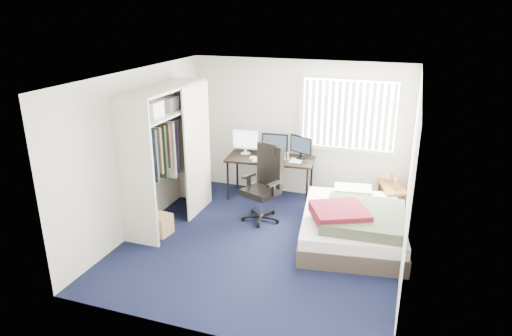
{
  "coord_description": "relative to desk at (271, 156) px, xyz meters",
  "views": [
    {
      "loc": [
        1.91,
        -5.78,
        3.38
      ],
      "look_at": [
        -0.23,
        0.4,
        1.04
      ],
      "focal_mm": 32.0,
      "sensor_mm": 36.0,
      "label": 1
    }
  ],
  "objects": [
    {
      "name": "room_shell",
      "position": [
        0.41,
        -1.75,
        0.71
      ],
      "size": [
        4.2,
        4.2,
        4.2
      ],
      "color": "silver",
      "rests_on": "ground"
    },
    {
      "name": "bed",
      "position": [
        1.68,
        -1.21,
        -0.52
      ],
      "size": [
        1.76,
        2.18,
        0.66
      ],
      "color": "#392F29",
      "rests_on": "ground"
    },
    {
      "name": "footstool",
      "position": [
        -0.31,
        0.1,
        -0.59
      ],
      "size": [
        0.37,
        0.31,
        0.27
      ],
      "color": "white",
      "rests_on": "ground"
    },
    {
      "name": "nightstand",
      "position": [
        2.16,
        0.03,
        -0.37
      ],
      "size": [
        0.55,
        0.78,
        0.67
      ],
      "color": "brown",
      "rests_on": "ground"
    },
    {
      "name": "closet",
      "position": [
        -1.26,
        -1.49,
        0.55
      ],
      "size": [
        0.64,
        1.84,
        2.22
      ],
      "color": "beige",
      "rests_on": "ground"
    },
    {
      "name": "pine_box",
      "position": [
        -1.24,
        -1.98,
        -0.64
      ],
      "size": [
        0.45,
        0.35,
        0.32
      ],
      "primitive_type": "cube",
      "rotation": [
        0.0,
        0.0,
        -0.09
      ],
      "color": "tan",
      "rests_on": "ground"
    },
    {
      "name": "desk",
      "position": [
        0.0,
        0.0,
        0.0
      ],
      "size": [
        1.63,
        0.87,
        1.23
      ],
      "color": "black",
      "rests_on": "ground"
    },
    {
      "name": "ground",
      "position": [
        0.41,
        -1.75,
        -0.8
      ],
      "size": [
        4.2,
        4.2,
        0.0
      ],
      "primitive_type": "plane",
      "color": "black",
      "rests_on": "ground"
    },
    {
      "name": "office_chair",
      "position": [
        0.17,
        -0.91,
        -0.31
      ],
      "size": [
        0.79,
        0.79,
        1.28
      ],
      "color": "black",
      "rests_on": "ground"
    },
    {
      "name": "window_assembly",
      "position": [
        1.31,
        0.29,
        0.8
      ],
      "size": [
        1.72,
        0.09,
        1.32
      ],
      "color": "white",
      "rests_on": "ground"
    }
  ]
}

